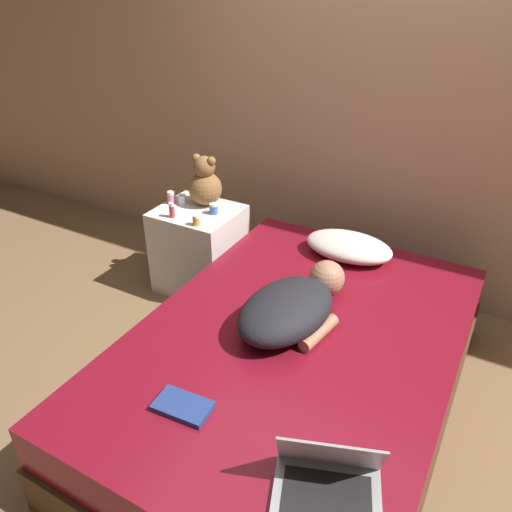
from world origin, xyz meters
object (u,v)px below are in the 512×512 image
(laptop, at_px, (328,480))
(bottle_pink, at_px, (171,198))
(teddy_bear, at_px, (205,183))
(bottle_red, at_px, (172,210))
(bottle_clear, at_px, (182,200))
(pillow, at_px, (349,246))
(book, at_px, (183,406))
(person_lying, at_px, (293,306))
(bottle_amber, at_px, (196,220))
(bottle_blue, at_px, (214,209))

(laptop, xyz_separation_m, bottle_pink, (-1.63, 1.34, 0.10))
(teddy_bear, bearing_deg, bottle_red, -105.27)
(bottle_red, bearing_deg, bottle_clear, 108.21)
(bottle_pink, xyz_separation_m, bottle_red, (0.13, -0.16, 0.01))
(pillow, distance_m, bottle_pink, 1.18)
(pillow, bearing_deg, teddy_bear, -179.57)
(bottle_clear, height_order, book, bottle_clear)
(person_lying, bearing_deg, bottle_amber, 162.06)
(laptop, relative_size, bottle_amber, 6.19)
(teddy_bear, relative_size, bottle_red, 3.45)
(person_lying, xyz_separation_m, bottle_clear, (-1.09, 0.63, 0.05))
(bottle_amber, bearing_deg, teddy_bear, 113.31)
(bottle_pink, bearing_deg, bottle_blue, 0.35)
(person_lying, bearing_deg, laptop, -47.93)
(person_lying, relative_size, teddy_bear, 2.27)
(pillow, height_order, bottle_red, bottle_red)
(laptop, distance_m, bottle_blue, 1.88)
(pillow, xyz_separation_m, teddy_bear, (-0.97, -0.01, 0.20))
(laptop, height_order, bottle_pink, laptop)
(bottle_blue, bearing_deg, bottle_red, -139.47)
(bottle_blue, relative_size, bottle_red, 0.70)
(person_lying, bearing_deg, bottle_red, 165.76)
(pillow, xyz_separation_m, laptop, (0.46, -1.45, -0.01))
(book, bearing_deg, bottle_amber, 122.44)
(bottle_amber, xyz_separation_m, book, (0.70, -1.11, -0.14))
(person_lying, distance_m, bottle_amber, 0.94)
(teddy_bear, distance_m, bottle_clear, 0.19)
(laptop, bearing_deg, person_lying, 103.14)
(laptop, distance_m, bottle_pink, 2.12)
(person_lying, relative_size, book, 3.28)
(teddy_bear, height_order, bottle_blue, teddy_bear)
(person_lying, xyz_separation_m, teddy_bear, (-0.96, 0.71, 0.16))
(bottle_red, relative_size, bottle_amber, 1.46)
(laptop, height_order, bottle_clear, laptop)
(bottle_pink, bearing_deg, book, -51.46)
(bottle_amber, bearing_deg, bottle_blue, 89.50)
(bottle_pink, height_order, bottle_red, bottle_red)
(pillow, bearing_deg, bottle_blue, -173.02)
(bottle_red, xyz_separation_m, book, (0.90, -1.12, -0.15))
(person_lying, distance_m, book, 0.70)
(laptop, relative_size, bottle_blue, 6.06)
(pillow, height_order, laptop, laptop)
(bottle_blue, relative_size, bottle_pink, 0.83)
(person_lying, xyz_separation_m, bottle_amber, (-0.84, 0.43, 0.05))
(laptop, distance_m, bottle_red, 1.91)
(bottle_clear, bearing_deg, book, -53.88)
(bottle_blue, distance_m, book, 1.47)
(bottle_blue, height_order, bottle_clear, bottle_blue)
(laptop, xyz_separation_m, book, (-0.61, 0.05, -0.04))
(person_lying, height_order, bottle_blue, person_lying)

